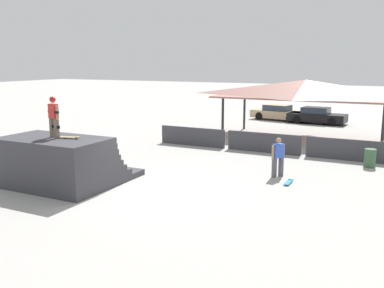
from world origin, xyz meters
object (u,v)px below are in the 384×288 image
bystander_walking (278,155)px  skateboard_on_ground (289,182)px  skateboard_on_deck (70,137)px  parked_car_black (317,116)px  parked_car_tan (278,113)px  skater_on_deck (53,114)px  trash_bin (370,158)px

bystander_walking → skateboard_on_ground: bystander_walking is taller
skateboard_on_deck → parked_car_black: skateboard_on_deck is taller
parked_car_tan → parked_car_black: same height
skater_on_deck → trash_bin: 13.88m
bystander_walking → parked_car_tan: size_ratio=0.35×
trash_bin → parked_car_tan: (-8.13, 13.96, 0.18)m
bystander_walking → parked_car_tan: (-4.81, 17.48, -0.32)m
skateboard_on_ground → parked_car_tan: parked_car_tan is taller
parked_car_black → parked_car_tan: bearing=173.6°
skateboard_on_ground → trash_bin: trash_bin is taller
skateboard_on_ground → skateboard_on_deck: bearing=121.1°
bystander_walking → trash_bin: bystander_walking is taller
skateboard_on_deck → bystander_walking: 8.37m
parked_car_tan → parked_car_black: size_ratio=1.05×
skateboard_on_deck → trash_bin: 13.19m
skateboard_on_deck → skateboard_on_ground: 8.63m
bystander_walking → parked_car_black: (-1.59, 16.88, -0.32)m
skater_on_deck → skateboard_on_deck: (0.66, 0.11, -0.84)m
skater_on_deck → bystander_walking: bearing=51.1°
trash_bin → parked_car_black: bearing=110.2°
skateboard_on_deck → skateboard_on_ground: skateboard_on_deck is taller
bystander_walking → skateboard_on_ground: (0.68, -0.79, -0.86)m
skateboard_on_ground → parked_car_tan: bearing=17.1°
bystander_walking → skateboard_on_ground: bearing=75.1°
skater_on_deck → skateboard_on_ground: skater_on_deck is taller
skater_on_deck → trash_bin: (10.53, 8.72, -2.39)m
skateboard_on_deck → parked_car_tan: size_ratio=0.17×
bystander_walking → skateboard_on_ground: size_ratio=1.99×
skateboard_on_ground → trash_bin: 5.06m
skateboard_on_deck → parked_car_black: size_ratio=0.18×
trash_bin → skateboard_on_ground: bearing=-121.4°
skateboard_on_ground → parked_car_tan: size_ratio=0.18×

